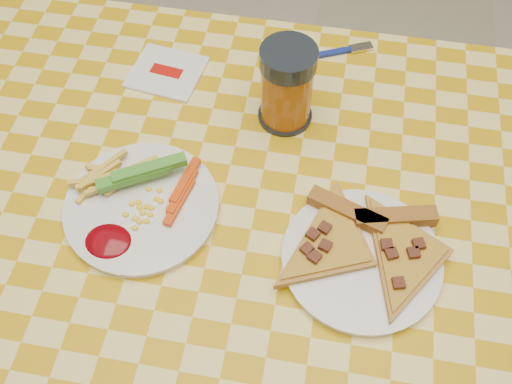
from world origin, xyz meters
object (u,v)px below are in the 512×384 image
plate_left (142,207)px  drink_glass (287,87)px  table (251,253)px  plate_right (361,260)px

plate_left → drink_glass: drink_glass is taller
table → plate_left: (-0.16, 0.00, 0.08)m
plate_left → drink_glass: bearing=50.1°
plate_left → plate_right: 0.32m
table → plate_left: 0.18m
plate_left → table: bearing=-1.6°
table → plate_left: bearing=178.4°
plate_right → drink_glass: drink_glass is taller
plate_left → plate_right: bearing=-5.0°
plate_left → drink_glass: size_ratio=1.55×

